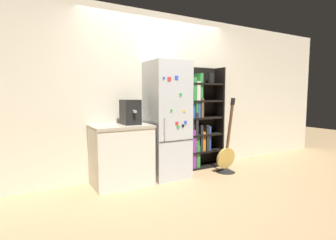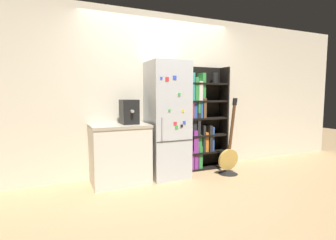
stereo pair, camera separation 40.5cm
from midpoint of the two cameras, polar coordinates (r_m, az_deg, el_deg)
The scene contains 7 objects.
ground_plane at distance 4.10m, azimuth 3.66°, elevation -12.77°, with size 16.00×16.00×0.00m, color tan.
wall_back at distance 4.32m, azimuth 0.85°, elevation 5.71°, with size 8.00×0.05×2.60m.
refrigerator at distance 4.06m, azimuth 2.67°, elevation 0.00°, with size 0.59×0.60×1.79m.
bookshelf at distance 4.56m, azimuth 9.62°, elevation -0.29°, with size 0.77×0.28×1.76m.
kitchen_counter at distance 3.86m, azimuth -7.51°, elevation -7.32°, with size 0.83×0.59×0.86m.
espresso_machine at distance 3.82m, azimuth -5.49°, elevation 1.78°, with size 0.24×0.34×0.35m.
guitar at distance 4.46m, azimuth 15.61°, elevation -9.12°, with size 0.35×0.32×1.24m.
Camera 2 is at (-1.62, -3.54, 1.29)m, focal length 28.00 mm.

